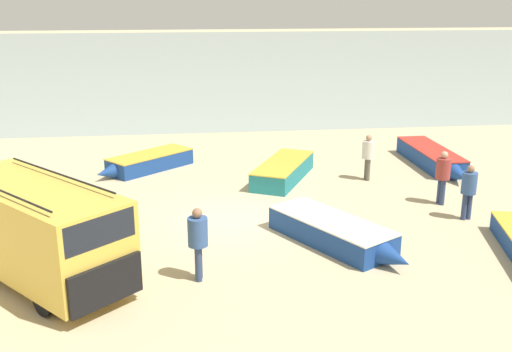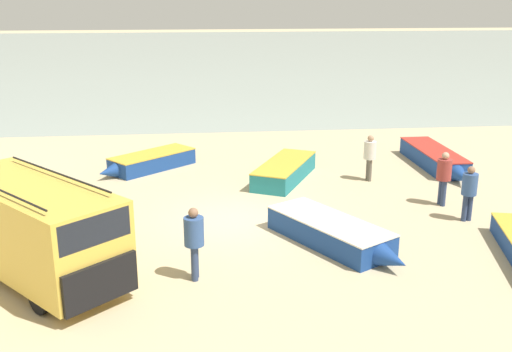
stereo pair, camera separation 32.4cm
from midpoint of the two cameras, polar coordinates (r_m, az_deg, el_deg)
ground_plane at (r=18.29m, az=-2.54°, el=-4.22°), size 200.00×200.00×0.00m
sea_water at (r=69.33m, az=-6.02°, el=11.46°), size 120.00×80.00×0.01m
parked_van at (r=15.17m, az=-20.78°, el=-4.73°), size 5.07×5.32×2.48m
fishing_rowboat_0 at (r=24.82m, az=16.11°, el=1.67°), size 1.29×5.20×0.68m
fishing_rowboat_1 at (r=16.60m, az=7.03°, el=-5.37°), size 3.21×4.45×0.67m
fishing_rowboat_2 at (r=23.75m, az=-10.73°, el=1.31°), size 3.72×3.38×0.62m
fishing_rowboat_3 at (r=21.65m, az=-22.89°, el=-1.29°), size 3.39×4.48×0.64m
fishing_rowboat_5 at (r=22.29m, az=2.33°, el=0.64°), size 2.95×4.57×0.68m
fisherman_0 at (r=19.06m, az=19.15°, el=-1.03°), size 0.45×0.45×1.72m
fisherman_1 at (r=22.24m, az=10.22°, el=2.15°), size 0.45×0.45×1.70m
fisherman_2 at (r=14.31m, az=-6.21°, el=-5.83°), size 0.48×0.48×1.82m
fisherman_3 at (r=20.20m, az=16.93°, el=0.29°), size 0.47×0.47×1.78m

